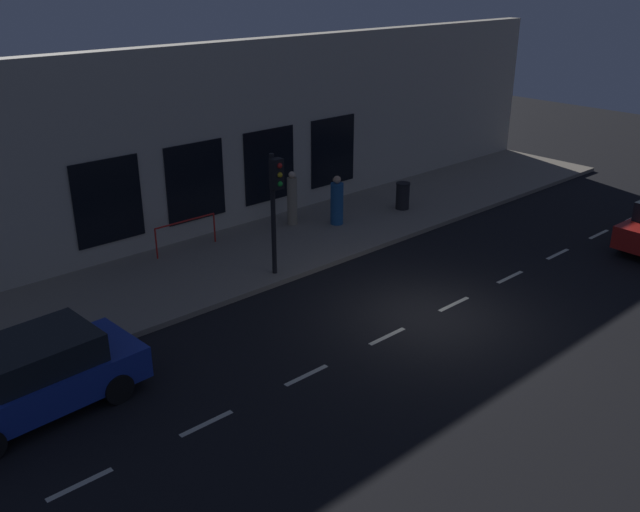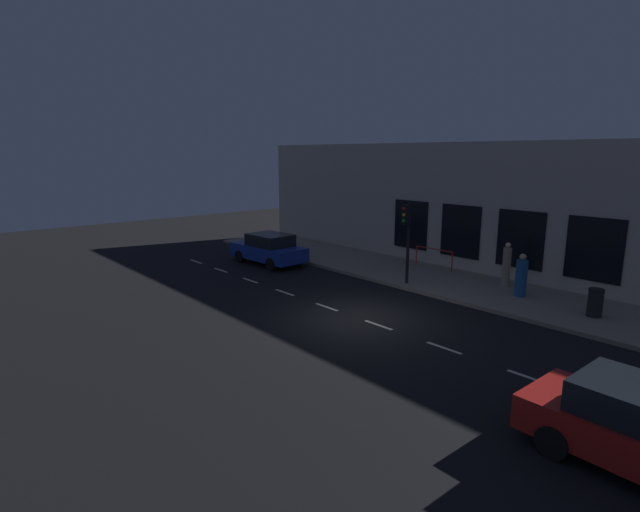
{
  "view_description": "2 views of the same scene",
  "coord_description": "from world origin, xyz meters",
  "px_view_note": "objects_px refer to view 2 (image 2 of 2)",
  "views": [
    {
      "loc": [
        -9.87,
        12.68,
        8.28
      ],
      "look_at": [
        1.61,
        2.36,
        1.83
      ],
      "focal_mm": 38.87,
      "sensor_mm": 36.0,
      "label": 1
    },
    {
      "loc": [
        -11.68,
        -11.36,
        5.65
      ],
      "look_at": [
        0.97,
        3.08,
        1.59
      ],
      "focal_mm": 27.34,
      "sensor_mm": 36.0,
      "label": 2
    }
  ],
  "objects_px": {
    "traffic_light": "(407,228)",
    "parked_car_1": "(269,249)",
    "trash_bin": "(595,303)",
    "pedestrian_0": "(521,277)",
    "pedestrian_1": "(507,266)"
  },
  "relations": [
    {
      "from": "traffic_light",
      "to": "parked_car_1",
      "type": "distance_m",
      "value": 7.97
    },
    {
      "from": "traffic_light",
      "to": "trash_bin",
      "type": "xyz_separation_m",
      "value": [
        1.51,
        -7.04,
        -1.95
      ]
    },
    {
      "from": "trash_bin",
      "to": "pedestrian_0",
      "type": "bearing_deg",
      "value": 81.51
    },
    {
      "from": "pedestrian_0",
      "to": "trash_bin",
      "type": "relative_size",
      "value": 1.74
    },
    {
      "from": "traffic_light",
      "to": "trash_bin",
      "type": "relative_size",
      "value": 3.6
    },
    {
      "from": "traffic_light",
      "to": "pedestrian_0",
      "type": "bearing_deg",
      "value": -64.99
    },
    {
      "from": "pedestrian_0",
      "to": "pedestrian_1",
      "type": "xyz_separation_m",
      "value": [
        0.99,
        1.15,
        0.1
      ]
    },
    {
      "from": "parked_car_1",
      "to": "traffic_light",
      "type": "bearing_deg",
      "value": -79.94
    },
    {
      "from": "traffic_light",
      "to": "pedestrian_1",
      "type": "height_order",
      "value": "traffic_light"
    },
    {
      "from": "parked_car_1",
      "to": "trash_bin",
      "type": "distance_m",
      "value": 14.96
    },
    {
      "from": "parked_car_1",
      "to": "pedestrian_0",
      "type": "xyz_separation_m",
      "value": [
        3.71,
        -11.72,
        0.13
      ]
    },
    {
      "from": "pedestrian_0",
      "to": "traffic_light",
      "type": "bearing_deg",
      "value": 140.64
    },
    {
      "from": "traffic_light",
      "to": "pedestrian_1",
      "type": "xyz_separation_m",
      "value": [
        2.93,
        -3.02,
        -1.57
      ]
    },
    {
      "from": "traffic_light",
      "to": "pedestrian_0",
      "type": "height_order",
      "value": "traffic_light"
    },
    {
      "from": "pedestrian_0",
      "to": "trash_bin",
      "type": "distance_m",
      "value": 2.92
    }
  ]
}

